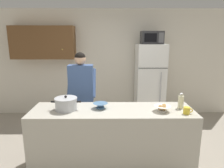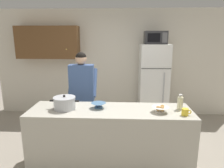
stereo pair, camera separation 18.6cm
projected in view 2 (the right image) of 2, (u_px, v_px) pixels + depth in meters
name	position (u px, v px, depth m)	size (l,w,h in m)	color
ground_plane	(110.00, 165.00, 3.14)	(14.00, 14.00, 0.00)	#9E9384
back_wall_unit	(105.00, 60.00, 5.04)	(6.00, 0.48, 2.60)	silver
kitchen_island	(110.00, 138.00, 3.04)	(2.35, 0.68, 0.92)	#BCB7A8
refrigerator	(153.00, 83.00, 4.70)	(0.64, 0.68, 1.79)	white
microwave	(155.00, 38.00, 4.44)	(0.48, 0.37, 0.28)	#2D2D30
person_near_pot	(82.00, 88.00, 3.63)	(0.52, 0.42, 1.69)	black
cooking_pot	(65.00, 103.00, 2.94)	(0.43, 0.32, 0.21)	silver
coffee_mug	(185.00, 112.00, 2.70)	(0.13, 0.09, 0.10)	yellow
bread_bowl	(161.00, 109.00, 2.81)	(0.24, 0.24, 0.10)	white
empty_bowl	(99.00, 105.00, 2.98)	(0.22, 0.22, 0.08)	#4C7299
bottle_near_edge	(180.00, 102.00, 2.91)	(0.08, 0.08, 0.23)	beige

